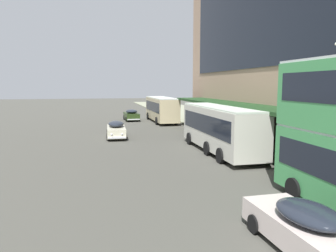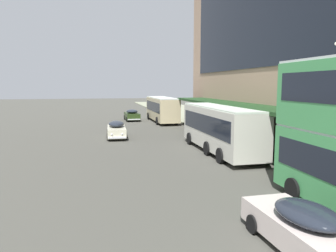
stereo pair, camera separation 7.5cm
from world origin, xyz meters
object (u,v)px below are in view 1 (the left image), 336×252
(transit_bus_kerbside_front, at_px, (220,126))
(sedan_lead_mid, at_px, (304,227))
(sedan_lead_near, at_px, (131,115))
(transit_bus_kerbside_far, at_px, (161,108))
(sedan_oncoming_front, at_px, (116,129))

(transit_bus_kerbside_front, xyz_separation_m, sedan_lead_mid, (-3.00, -14.23, -1.20))
(transit_bus_kerbside_front, distance_m, sedan_lead_near, 23.63)
(transit_bus_kerbside_front, distance_m, sedan_lead_mid, 14.59)
(transit_bus_kerbside_far, distance_m, sedan_lead_mid, 35.02)
(sedan_lead_near, distance_m, sedan_oncoming_front, 15.02)
(transit_bus_kerbside_front, height_order, sedan_oncoming_front, transit_bus_kerbside_front)
(sedan_lead_near, relative_size, sedan_oncoming_front, 0.94)
(transit_bus_kerbside_front, bearing_deg, sedan_lead_mid, -101.91)
(sedan_lead_near, bearing_deg, sedan_lead_mid, -88.69)
(transit_bus_kerbside_far, relative_size, sedan_lead_mid, 2.21)
(sedan_oncoming_front, bearing_deg, transit_bus_kerbside_far, 60.17)
(sedan_lead_near, bearing_deg, sedan_oncoming_front, -102.06)
(transit_bus_kerbside_front, height_order, sedan_lead_near, transit_bus_kerbside_front)
(transit_bus_kerbside_far, bearing_deg, sedan_lead_near, 144.97)
(transit_bus_kerbside_front, xyz_separation_m, sedan_lead_near, (-3.86, 23.29, -1.17))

